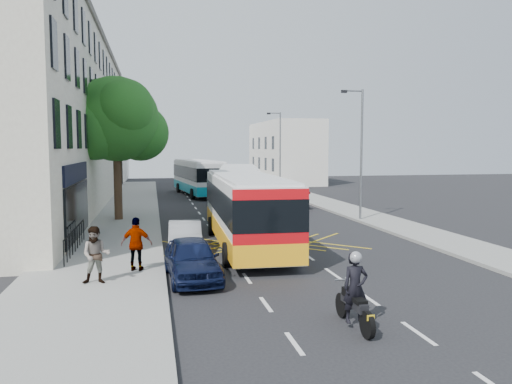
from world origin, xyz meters
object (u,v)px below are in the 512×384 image
parked_car_blue (192,259)px  distant_car_dark (234,178)px  street_tree (116,120)px  lamp_near (360,147)px  pedestrian_near (96,255)px  distant_car_silver (241,185)px  parked_car_silver (185,237)px  bus_mid (239,188)px  red_hatchback (289,198)px  distant_car_grey (203,180)px  pedestrian_far (137,244)px  bus_far (198,177)px  lamp_far (279,148)px  bus_near (246,209)px  motorbike (355,292)px

parked_car_blue → distant_car_dark: bearing=75.7°
street_tree → distant_car_dark: street_tree is taller
lamp_near → pedestrian_near: (-14.45, -12.15, -3.52)m
parked_car_blue → distant_car_dark: parked_car_blue is taller
distant_car_silver → pedestrian_near: 37.00m
parked_car_silver → pedestrian_near: pedestrian_near is taller
bus_mid → red_hatchback: size_ratio=2.45×
distant_car_grey → pedestrian_far: pedestrian_far is taller
bus_far → distant_car_grey: bus_far is taller
street_tree → bus_far: bearing=68.7°
street_tree → lamp_far: (14.71, 17.03, -1.68)m
pedestrian_near → lamp_far: bearing=68.8°
distant_car_grey → lamp_near: bearing=-72.4°
street_tree → parked_car_blue: street_tree is taller
bus_far → distant_car_grey: (1.53, 10.91, -1.09)m
bus_near → pedestrian_near: bus_near is taller
bus_mid → distant_car_grey: size_ratio=2.37×
bus_near → pedestrian_near: bearing=-134.1°
distant_car_silver → pedestrian_near: size_ratio=1.97×
parked_car_silver → pedestrian_far: (-1.97, -3.65, 0.46)m
lamp_far → distant_car_silver: lamp_far is taller
street_tree → red_hatchback: street_tree is taller
parked_car_silver → pedestrian_near: bearing=-119.2°
bus_far → red_hatchback: (6.05, -11.26, -1.08)m
distant_car_dark → motorbike: bearing=80.7°
distant_car_grey → motorbike: bearing=-85.9°
pedestrian_near → lamp_near: bearing=43.1°
lamp_near → parked_car_silver: lamp_near is taller
bus_mid → distant_car_silver: bearing=88.5°
lamp_far → pedestrian_near: 35.42m
street_tree → pedestrian_near: 15.99m
parked_car_blue → distant_car_silver: bearing=73.8°
parked_car_blue → red_hatchback: (9.11, 20.03, -0.03)m
lamp_far → bus_mid: (-6.58, -14.11, -2.90)m
pedestrian_far → bus_mid: bearing=-99.1°
bus_mid → red_hatchback: (4.40, 2.41, -1.01)m
distant_car_grey → distant_car_dark: 7.31m
bus_far → pedestrian_far: size_ratio=6.31×
bus_mid → distant_car_dark: bus_mid is taller
parked_car_silver → distant_car_grey: distant_car_grey is taller
parked_car_blue → distant_car_grey: parked_car_blue is taller
parked_car_blue → pedestrian_far: size_ratio=2.20×
bus_far → parked_car_silver: bearing=-103.2°
parked_car_blue → pedestrian_near: bearing=-175.6°
distant_car_dark → pedestrian_near: 49.82m
parked_car_blue → distant_car_silver: parked_car_blue is taller
pedestrian_far → bus_near: bearing=-125.2°
red_hatchback → distant_car_dark: size_ratio=1.21×
bus_far → distant_car_grey: 11.07m
distant_car_grey → pedestrian_far: 41.64m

